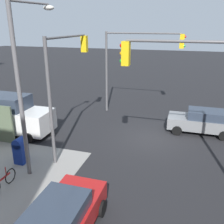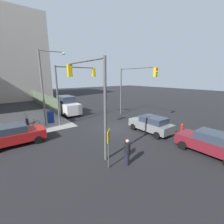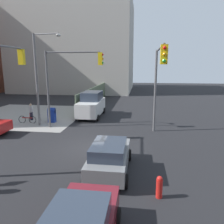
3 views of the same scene
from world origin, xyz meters
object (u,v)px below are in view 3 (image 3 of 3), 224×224
at_px(coupe_gray, 110,156).
at_px(van_white_delivery, 91,105).
at_px(traffic_signal_ne_corner, 68,74).
at_px(pedestrian_waiting, 31,112).
at_px(traffic_signal_se_corner, 158,75).
at_px(street_lamp_corner, 40,73).
at_px(bicycle_leaning_on_fence, 27,119).
at_px(fire_hydrant, 159,187).
at_px(mailbox_blue, 52,114).

height_order(coupe_gray, van_white_delivery, van_white_delivery).
height_order(traffic_signal_ne_corner, pedestrian_waiting, traffic_signal_ne_corner).
bearing_deg(traffic_signal_se_corner, traffic_signal_ne_corner, 71.70).
relative_size(traffic_signal_ne_corner, pedestrian_waiting, 3.91).
relative_size(street_lamp_corner, van_white_delivery, 1.48).
relative_size(traffic_signal_se_corner, bicycle_leaning_on_fence, 3.71).
distance_m(traffic_signal_se_corner, traffic_signal_ne_corner, 7.52).
relative_size(coupe_gray, bicycle_leaning_on_fence, 2.44).
xyz_separation_m(traffic_signal_se_corner, fire_hydrant, (-7.14, 0.30, -4.18)).
xyz_separation_m(mailbox_blue, van_white_delivery, (2.97, -3.20, 0.52)).
bearing_deg(fire_hydrant, traffic_signal_ne_corner, 35.76).
bearing_deg(coupe_gray, fire_hydrant, -129.61).
height_order(traffic_signal_se_corner, fire_hydrant, traffic_signal_se_corner).
height_order(fire_hydrant, coupe_gray, coupe_gray).
distance_m(street_lamp_corner, mailbox_blue, 4.10).
distance_m(traffic_signal_se_corner, van_white_delivery, 10.03).
xyz_separation_m(traffic_signal_ne_corner, street_lamp_corner, (0.64, 2.79, 0.10)).
xyz_separation_m(fire_hydrant, coupe_gray, (1.91, 2.30, 0.36)).
height_order(traffic_signal_ne_corner, fire_hydrant, traffic_signal_ne_corner).
bearing_deg(bicycle_leaning_on_fence, traffic_signal_se_corner, -106.49).
xyz_separation_m(street_lamp_corner, bicycle_leaning_on_fence, (0.46, 1.76, -4.35)).
bearing_deg(traffic_signal_se_corner, mailbox_blue, 66.85).
bearing_deg(traffic_signal_se_corner, street_lamp_corner, 73.21).
bearing_deg(van_white_delivery, mailbox_blue, 132.90).
xyz_separation_m(mailbox_blue, coupe_gray, (-9.29, -6.90, 0.08)).
xyz_separation_m(street_lamp_corner, pedestrian_waiting, (1.66, 1.96, -3.84)).
relative_size(traffic_signal_se_corner, mailbox_blue, 4.55).
height_order(pedestrian_waiting, bicycle_leaning_on_fence, pedestrian_waiting).
bearing_deg(bicycle_leaning_on_fence, mailbox_blue, -74.72).
bearing_deg(traffic_signal_ne_corner, traffic_signal_se_corner, -108.30).
distance_m(street_lamp_corner, pedestrian_waiting, 4.62).
bearing_deg(fire_hydrant, mailbox_blue, 39.40).
distance_m(van_white_delivery, bicycle_leaning_on_fence, 6.54).
distance_m(traffic_signal_ne_corner, bicycle_leaning_on_fence, 6.33).
xyz_separation_m(coupe_gray, bicycle_leaning_on_fence, (8.69, 9.09, -0.50)).
bearing_deg(mailbox_blue, traffic_signal_ne_corner, -125.79).
distance_m(mailbox_blue, coupe_gray, 11.57).
bearing_deg(coupe_gray, bicycle_leaning_on_fence, 46.29).
height_order(street_lamp_corner, pedestrian_waiting, street_lamp_corner).
relative_size(traffic_signal_ne_corner, mailbox_blue, 4.55).
relative_size(fire_hydrant, coupe_gray, 0.22).
bearing_deg(pedestrian_waiting, mailbox_blue, -78.89).
height_order(traffic_signal_ne_corner, bicycle_leaning_on_fence, traffic_signal_ne_corner).
bearing_deg(fire_hydrant, bicycle_leaning_on_fence, 47.07).
bearing_deg(pedestrian_waiting, street_lamp_corner, -105.14).
bearing_deg(traffic_signal_ne_corner, street_lamp_corner, 77.18).
distance_m(traffic_signal_se_corner, street_lamp_corner, 10.38).
relative_size(mailbox_blue, bicycle_leaning_on_fence, 0.82).
height_order(mailbox_blue, van_white_delivery, van_white_delivery).
distance_m(mailbox_blue, pedestrian_waiting, 2.48).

